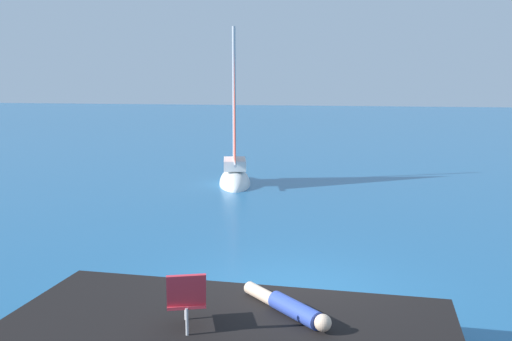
# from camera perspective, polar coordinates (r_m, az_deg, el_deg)

# --- Properties ---
(ground_plane) EXTENTS (160.00, 160.00, 0.00)m
(ground_plane) POSITION_cam_1_polar(r_m,az_deg,el_deg) (10.23, 3.62, -12.33)
(ground_plane) COLOR #236093
(boulder_seaward) EXTENTS (1.11, 0.99, 0.58)m
(boulder_seaward) POSITION_cam_1_polar(r_m,az_deg,el_deg) (9.30, 10.11, -14.72)
(boulder_seaward) COLOR black
(boulder_seaward) RESTS_ON ground
(boulder_inland) EXTENTS (1.11, 1.18, 0.67)m
(boulder_inland) POSITION_cam_1_polar(r_m,az_deg,el_deg) (9.94, -13.82, -13.25)
(boulder_inland) COLOR black
(boulder_inland) RESTS_ON ground
(sailboat_near) EXTENTS (1.96, 3.46, 6.25)m
(sailboat_near) POSITION_cam_1_polar(r_m,az_deg,el_deg) (20.61, -2.17, -0.46)
(sailboat_near) COLOR white
(sailboat_near) RESTS_ON ground
(person_sunbather) EXTENTS (1.38, 1.30, 0.25)m
(person_sunbather) POSITION_cam_1_polar(r_m,az_deg,el_deg) (7.77, 3.39, -13.65)
(person_sunbather) COLOR #334CB2
(person_sunbather) RESTS_ON shore_ledge
(beach_chair) EXTENTS (0.66, 0.73, 0.80)m
(beach_chair) POSITION_cam_1_polar(r_m,az_deg,el_deg) (7.26, -7.11, -12.60)
(beach_chair) COLOR #E03342
(beach_chair) RESTS_ON shore_ledge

